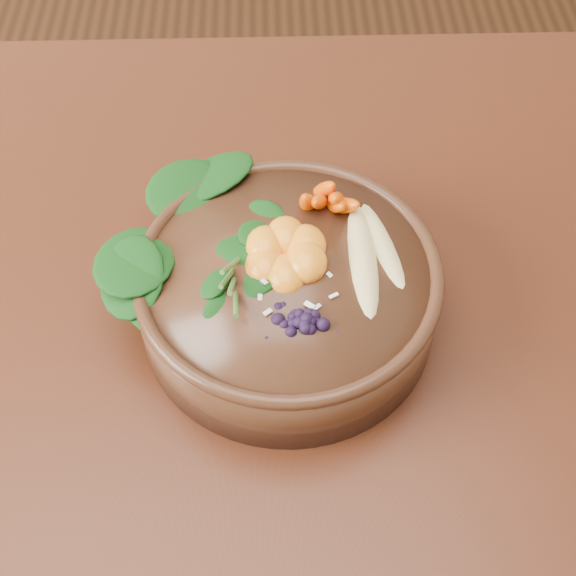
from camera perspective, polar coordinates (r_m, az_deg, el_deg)
name	(u,v)px	position (r m, az deg, el deg)	size (l,w,h in m)	color
dining_table	(22,421)	(0.79, -18.37, -8.97)	(1.60, 0.90, 0.75)	#331C0C
stoneware_bowl	(288,295)	(0.67, 0.00, -0.52)	(0.25, 0.25, 0.07)	#462819
kale_heap	(228,216)	(0.66, -4.32, 5.14)	(0.16, 0.15, 0.04)	#124612
carrot_cluster	(323,173)	(0.67, 2.47, 8.19)	(0.05, 0.05, 0.07)	#E85500
banana_halves	(374,242)	(0.65, 6.13, 3.27)	(0.06, 0.14, 0.02)	#E0CC84
mandarin_cluster	(286,244)	(0.64, -0.16, 3.12)	(0.07, 0.08, 0.03)	orange
blueberry_pile	(307,308)	(0.60, 1.35, -1.43)	(0.12, 0.09, 0.03)	black
coconut_flakes	(295,284)	(0.63, 0.50, 0.30)	(0.08, 0.06, 0.01)	white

